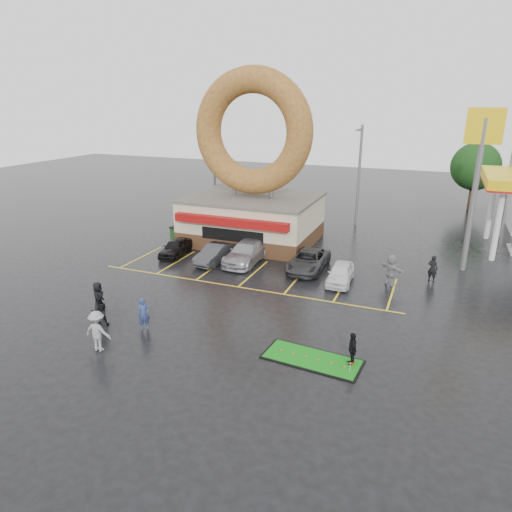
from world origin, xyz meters
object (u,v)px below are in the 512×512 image
at_px(streetlight_mid, 359,174).
at_px(car_dgrey, 215,254).
at_px(shell_sign, 479,161).
at_px(donut_shop, 253,187).
at_px(dumpster, 184,235).
at_px(car_black, 175,247).
at_px(car_white, 340,273).
at_px(person_cameraman, 352,349).
at_px(streetlight_right, 508,181).
at_px(streetlight_left, 214,167).
at_px(car_silver, 247,252).
at_px(car_grey, 308,261).
at_px(putting_green, 312,359).
at_px(person_blue, 144,314).

height_order(streetlight_mid, car_dgrey, streetlight_mid).
bearing_deg(shell_sign, donut_shop, 176.53).
height_order(shell_sign, dumpster, shell_sign).
relative_size(car_black, car_white, 1.00).
bearing_deg(dumpster, car_black, -69.30).
bearing_deg(person_cameraman, streetlight_right, 139.19).
distance_m(streetlight_mid, dumpster, 16.55).
relative_size(streetlight_right, car_white, 2.46).
bearing_deg(streetlight_left, car_silver, -54.32).
xyz_separation_m(car_white, person_cameraman, (2.51, -9.25, 0.15)).
bearing_deg(shell_sign, car_grey, -157.83).
xyz_separation_m(streetlight_mid, car_black, (-10.84, -13.69, -4.16)).
relative_size(streetlight_right, putting_green, 1.98).
bearing_deg(shell_sign, person_cameraman, -107.94).
bearing_deg(car_dgrey, car_white, 2.29).
distance_m(streetlight_left, car_dgrey, 15.15).
xyz_separation_m(streetlight_right, car_dgrey, (-19.40, -14.99, -4.13)).
relative_size(car_grey, putting_green, 1.06).
distance_m(shell_sign, person_cameraman, 16.84).
relative_size(donut_shop, car_dgrey, 3.40).
relative_size(streetlight_left, car_dgrey, 2.27).
distance_m(car_silver, putting_green, 13.43).
height_order(streetlight_left, dumpster, streetlight_left).
bearing_deg(person_cameraman, donut_shop, -167.77).
height_order(streetlight_mid, car_grey, streetlight_mid).
height_order(streetlight_mid, car_white, streetlight_mid).
height_order(car_dgrey, putting_green, car_dgrey).
bearing_deg(person_cameraman, streetlight_left, -164.50).
distance_m(donut_shop, car_white, 11.51).
bearing_deg(car_black, car_silver, -0.29).
distance_m(streetlight_mid, car_silver, 14.68).
relative_size(shell_sign, streetlight_left, 1.18).
distance_m(streetlight_right, putting_green, 27.09).
bearing_deg(putting_green, person_blue, -177.53).
relative_size(donut_shop, putting_green, 2.98).
relative_size(car_grey, person_cameraman, 3.09).
distance_m(car_white, dumpster, 14.08).
relative_size(car_silver, putting_green, 1.13).
bearing_deg(dumpster, car_dgrey, -34.52).
height_order(shell_sign, putting_green, shell_sign).
bearing_deg(streetlight_right, car_silver, -140.93).
distance_m(shell_sign, streetlight_left, 24.46).
bearing_deg(shell_sign, person_blue, -134.49).
bearing_deg(streetlight_mid, car_white, -83.20).
bearing_deg(car_black, car_dgrey, -11.63).
bearing_deg(donut_shop, dumpster, -150.06).
distance_m(shell_sign, putting_green, 17.92).
distance_m(person_blue, putting_green, 8.70).
height_order(streetlight_left, putting_green, streetlight_left).
height_order(car_white, dumpster, dumpster).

